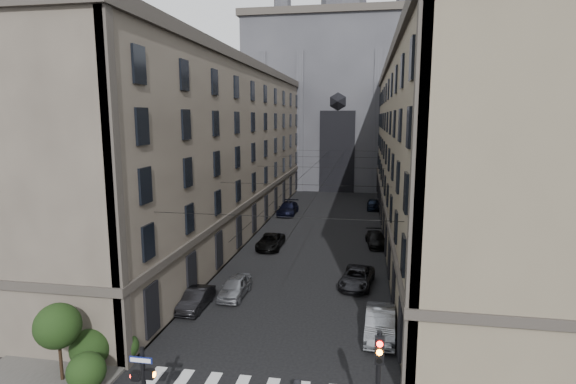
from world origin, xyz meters
The scene contains 16 objects.
sidewalk_left centered at (-10.50, 36.00, 0.07)m, with size 7.00×80.00×0.15m, color #383533.
sidewalk_right centered at (10.50, 36.00, 0.07)m, with size 7.00×80.00×0.15m, color #383533.
building_left centered at (-13.44, 36.00, 9.34)m, with size 13.60×60.60×18.85m.
building_right centered at (13.44, 36.00, 9.34)m, with size 13.60×60.60×18.85m.
gothic_tower centered at (0.00, 74.96, 17.80)m, with size 35.00×23.00×58.00m.
traffic_light_right centered at (5.60, 1.92, 3.29)m, with size 0.34×0.50×5.20m.
shrub_cluster centered at (-8.72, 5.01, 1.80)m, with size 3.90×4.40×3.90m.
tram_wires centered at (0.00, 35.63, 7.25)m, with size 14.00×60.00×0.43m.
car_left_near centered at (-4.20, 16.35, 0.72)m, with size 1.70×4.23×1.44m, color gray.
car_left_midnear centered at (-6.20, 13.83, 0.67)m, with size 1.41×4.04×1.33m, color black.
car_left_midfar centered at (-4.20, 28.68, 0.69)m, with size 2.29×4.96×1.38m, color black.
car_left_far centered at (-5.20, 44.54, 0.82)m, with size 2.30×5.66×1.64m, color black.
car_right_near centered at (6.04, 11.97, 0.81)m, with size 1.71×4.90×1.61m, color gray.
car_right_midnear centered at (4.50, 19.91, 0.69)m, with size 2.28×4.94×1.37m, color black.
car_right_midfar centered at (6.20, 31.41, 0.68)m, with size 1.90×4.68×1.36m, color black.
car_right_far centered at (6.12, 49.89, 0.73)m, with size 1.73×4.31×1.47m, color black.
Camera 1 is at (4.93, -13.56, 12.88)m, focal length 28.00 mm.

